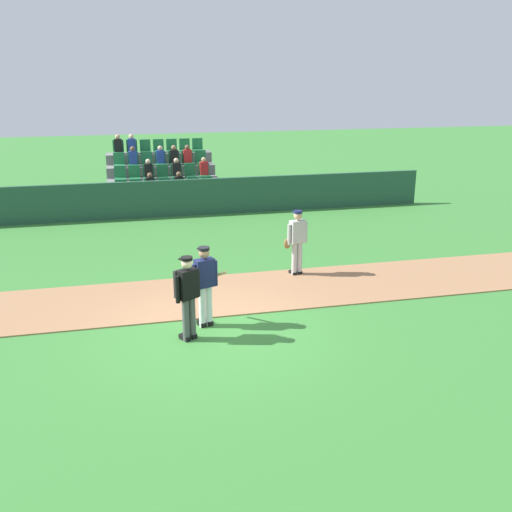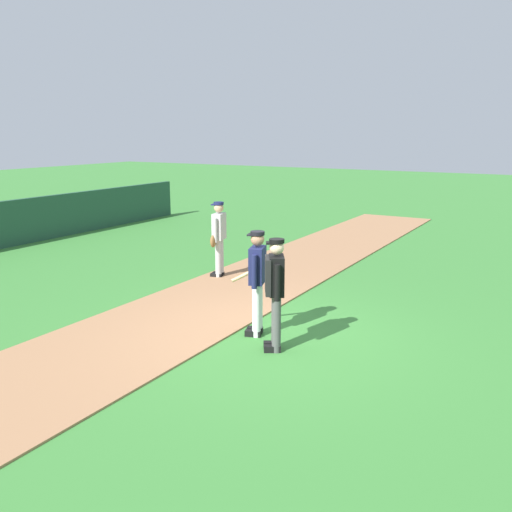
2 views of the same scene
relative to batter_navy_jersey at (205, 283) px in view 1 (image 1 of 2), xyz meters
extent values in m
plane|color=#387A33|center=(0.03, -0.26, -0.97)|extent=(80.00, 80.00, 0.00)
cube|color=#9E704C|center=(0.03, 1.69, -0.95)|extent=(28.00, 2.67, 0.03)
cube|color=#234C38|center=(0.03, 9.93, -0.29)|extent=(20.00, 0.16, 1.36)
cube|color=slate|center=(0.03, 12.23, -0.82)|extent=(4.45, 3.80, 0.30)
cube|color=slate|center=(0.03, 10.95, -0.47)|extent=(4.35, 0.85, 0.40)
cube|color=#237542|center=(-1.62, 10.85, -0.22)|extent=(0.44, 0.40, 0.08)
cube|color=#237542|center=(-1.62, 11.07, 0.03)|extent=(0.44, 0.08, 0.50)
cube|color=#237542|center=(-1.07, 10.85, -0.22)|extent=(0.44, 0.40, 0.08)
cube|color=#237542|center=(-1.07, 11.07, 0.03)|extent=(0.44, 0.08, 0.50)
cube|color=#237542|center=(-0.52, 10.85, -0.22)|extent=(0.44, 0.40, 0.08)
cube|color=#237542|center=(-0.52, 11.07, 0.03)|extent=(0.44, 0.08, 0.50)
cube|color=black|center=(-0.52, 10.90, 0.08)|extent=(0.32, 0.22, 0.52)
sphere|color=brown|center=(-0.52, 10.90, 0.43)|extent=(0.20, 0.20, 0.20)
cube|color=#237542|center=(0.03, 10.85, -0.22)|extent=(0.44, 0.40, 0.08)
cube|color=#237542|center=(0.03, 11.07, 0.03)|extent=(0.44, 0.08, 0.50)
cube|color=#237542|center=(0.58, 10.85, -0.22)|extent=(0.44, 0.40, 0.08)
cube|color=#237542|center=(0.58, 11.07, 0.03)|extent=(0.44, 0.08, 0.50)
cube|color=black|center=(0.58, 10.90, 0.08)|extent=(0.32, 0.22, 0.52)
sphere|color=brown|center=(0.58, 10.90, 0.43)|extent=(0.20, 0.20, 0.20)
cube|color=#237542|center=(1.13, 10.85, -0.22)|extent=(0.44, 0.40, 0.08)
cube|color=#237542|center=(1.13, 11.07, 0.03)|extent=(0.44, 0.08, 0.50)
cube|color=#237542|center=(1.68, 10.85, -0.22)|extent=(0.44, 0.40, 0.08)
cube|color=#237542|center=(1.68, 11.07, 0.03)|extent=(0.44, 0.08, 0.50)
cube|color=slate|center=(0.03, 11.80, -0.07)|extent=(4.35, 0.85, 0.40)
cube|color=#237542|center=(-1.62, 11.70, 0.18)|extent=(0.44, 0.40, 0.08)
cube|color=#237542|center=(-1.62, 11.92, 0.43)|extent=(0.44, 0.08, 0.50)
cube|color=#237542|center=(-1.07, 11.70, 0.18)|extent=(0.44, 0.40, 0.08)
cube|color=#237542|center=(-1.07, 11.92, 0.43)|extent=(0.44, 0.08, 0.50)
cube|color=#237542|center=(-0.52, 11.70, 0.18)|extent=(0.44, 0.40, 0.08)
cube|color=#237542|center=(-0.52, 11.92, 0.43)|extent=(0.44, 0.08, 0.50)
cube|color=black|center=(-0.52, 11.75, 0.48)|extent=(0.32, 0.22, 0.52)
sphere|color=beige|center=(-0.52, 11.75, 0.83)|extent=(0.20, 0.20, 0.20)
cube|color=#237542|center=(0.03, 11.70, 0.18)|extent=(0.44, 0.40, 0.08)
cube|color=#237542|center=(0.03, 11.92, 0.43)|extent=(0.44, 0.08, 0.50)
cube|color=#237542|center=(0.58, 11.70, 0.18)|extent=(0.44, 0.40, 0.08)
cube|color=#237542|center=(0.58, 11.92, 0.43)|extent=(0.44, 0.08, 0.50)
cube|color=black|center=(0.58, 11.75, 0.48)|extent=(0.32, 0.22, 0.52)
sphere|color=beige|center=(0.58, 11.75, 0.83)|extent=(0.20, 0.20, 0.20)
cube|color=#237542|center=(1.13, 11.70, 0.18)|extent=(0.44, 0.40, 0.08)
cube|color=#237542|center=(1.13, 11.92, 0.43)|extent=(0.44, 0.08, 0.50)
cube|color=#237542|center=(1.68, 11.70, 0.18)|extent=(0.44, 0.40, 0.08)
cube|color=#237542|center=(1.68, 11.92, 0.43)|extent=(0.44, 0.08, 0.50)
cube|color=red|center=(1.68, 11.75, 0.48)|extent=(0.32, 0.22, 0.52)
sphere|color=tan|center=(1.68, 11.75, 0.83)|extent=(0.20, 0.20, 0.20)
cube|color=slate|center=(0.03, 12.65, 0.33)|extent=(4.35, 0.85, 0.40)
cube|color=#237542|center=(-1.62, 12.55, 0.58)|extent=(0.44, 0.40, 0.08)
cube|color=#237542|center=(-1.62, 12.77, 0.83)|extent=(0.44, 0.08, 0.50)
cube|color=#237542|center=(-1.07, 12.55, 0.58)|extent=(0.44, 0.40, 0.08)
cube|color=#237542|center=(-1.07, 12.77, 0.83)|extent=(0.44, 0.08, 0.50)
cube|color=#263F99|center=(-1.07, 12.60, 0.88)|extent=(0.32, 0.22, 0.52)
sphere|color=brown|center=(-1.07, 12.60, 1.23)|extent=(0.20, 0.20, 0.20)
cube|color=#237542|center=(-0.52, 12.55, 0.58)|extent=(0.44, 0.40, 0.08)
cube|color=#237542|center=(-0.52, 12.77, 0.83)|extent=(0.44, 0.08, 0.50)
cube|color=#237542|center=(0.03, 12.55, 0.58)|extent=(0.44, 0.40, 0.08)
cube|color=#237542|center=(0.03, 12.77, 0.83)|extent=(0.44, 0.08, 0.50)
cube|color=#263F99|center=(0.03, 12.60, 0.88)|extent=(0.32, 0.22, 0.52)
sphere|color=beige|center=(0.03, 12.60, 1.23)|extent=(0.20, 0.20, 0.20)
cube|color=#237542|center=(0.58, 12.55, 0.58)|extent=(0.44, 0.40, 0.08)
cube|color=#237542|center=(0.58, 12.77, 0.83)|extent=(0.44, 0.08, 0.50)
cube|color=black|center=(0.58, 12.60, 0.88)|extent=(0.32, 0.22, 0.52)
sphere|color=#9E7051|center=(0.58, 12.60, 1.23)|extent=(0.20, 0.20, 0.20)
cube|color=#237542|center=(1.13, 12.55, 0.58)|extent=(0.44, 0.40, 0.08)
cube|color=#237542|center=(1.13, 12.77, 0.83)|extent=(0.44, 0.08, 0.50)
cube|color=red|center=(1.13, 12.60, 0.88)|extent=(0.32, 0.22, 0.52)
sphere|color=brown|center=(1.13, 12.60, 1.23)|extent=(0.20, 0.20, 0.20)
cube|color=#237542|center=(1.68, 12.55, 0.58)|extent=(0.44, 0.40, 0.08)
cube|color=#237542|center=(1.68, 12.77, 0.83)|extent=(0.44, 0.08, 0.50)
cube|color=slate|center=(0.03, 13.50, 0.73)|extent=(4.35, 0.85, 0.40)
cube|color=#237542|center=(-1.62, 13.40, 0.98)|extent=(0.44, 0.40, 0.08)
cube|color=#237542|center=(-1.62, 13.62, 1.23)|extent=(0.44, 0.08, 0.50)
cube|color=black|center=(-1.62, 13.45, 1.28)|extent=(0.32, 0.22, 0.52)
sphere|color=tan|center=(-1.62, 13.45, 1.63)|extent=(0.20, 0.20, 0.20)
cube|color=#237542|center=(-1.07, 13.40, 0.98)|extent=(0.44, 0.40, 0.08)
cube|color=#237542|center=(-1.07, 13.62, 1.23)|extent=(0.44, 0.08, 0.50)
cube|color=#263F99|center=(-1.07, 13.45, 1.28)|extent=(0.32, 0.22, 0.52)
sphere|color=beige|center=(-1.07, 13.45, 1.63)|extent=(0.20, 0.20, 0.20)
cube|color=#237542|center=(-0.52, 13.40, 0.98)|extent=(0.44, 0.40, 0.08)
cube|color=#237542|center=(-0.52, 13.62, 1.23)|extent=(0.44, 0.08, 0.50)
cube|color=#237542|center=(0.03, 13.40, 0.98)|extent=(0.44, 0.40, 0.08)
cube|color=#237542|center=(0.03, 13.62, 1.23)|extent=(0.44, 0.08, 0.50)
cube|color=#237542|center=(0.58, 13.40, 0.98)|extent=(0.44, 0.40, 0.08)
cube|color=#237542|center=(0.58, 13.62, 1.23)|extent=(0.44, 0.08, 0.50)
cube|color=#237542|center=(1.13, 13.40, 0.98)|extent=(0.44, 0.40, 0.08)
cube|color=#237542|center=(1.13, 13.62, 1.23)|extent=(0.44, 0.08, 0.50)
cube|color=#237542|center=(1.68, 13.40, 0.98)|extent=(0.44, 0.40, 0.08)
cube|color=#237542|center=(1.68, 13.62, 1.23)|extent=(0.44, 0.08, 0.50)
cylinder|color=white|center=(-0.08, -0.03, -0.52)|extent=(0.14, 0.14, 0.90)
cylinder|color=white|center=(0.07, 0.02, -0.52)|extent=(0.14, 0.14, 0.90)
cube|color=black|center=(-0.10, 0.02, -0.92)|extent=(0.19, 0.28, 0.10)
cube|color=black|center=(0.05, 0.07, -0.92)|extent=(0.19, 0.28, 0.10)
cube|color=#191E47|center=(0.00, -0.01, 0.23)|extent=(0.45, 0.33, 0.60)
cylinder|color=#191E47|center=(-0.24, -0.09, 0.18)|extent=(0.09, 0.09, 0.55)
cylinder|color=#191E47|center=(0.23, 0.07, 0.18)|extent=(0.09, 0.09, 0.55)
sphere|color=#9E7051|center=(0.00, -0.01, 0.66)|extent=(0.22, 0.22, 0.22)
cylinder|color=black|center=(0.00, -0.01, 0.76)|extent=(0.23, 0.23, 0.06)
cube|color=black|center=(-0.04, 0.09, 0.73)|extent=(0.21, 0.17, 0.02)
cylinder|color=tan|center=(0.20, 0.16, 0.08)|extent=(0.51, 0.68, 0.41)
cylinder|color=#4C4C4C|center=(-0.49, -0.62, -0.52)|extent=(0.14, 0.14, 0.90)
cylinder|color=#4C4C4C|center=(-0.35, -0.54, -0.52)|extent=(0.14, 0.14, 0.90)
cube|color=black|center=(-0.52, -0.57, -0.92)|extent=(0.24, 0.28, 0.10)
cube|color=black|center=(-0.39, -0.49, -0.92)|extent=(0.24, 0.28, 0.10)
cube|color=black|center=(-0.42, -0.58, 0.23)|extent=(0.46, 0.39, 0.60)
cylinder|color=black|center=(-0.64, -0.71, 0.18)|extent=(0.09, 0.09, 0.55)
cylinder|color=black|center=(-0.21, -0.45, 0.18)|extent=(0.09, 0.09, 0.55)
sphere|color=beige|center=(-0.42, -0.58, 0.66)|extent=(0.22, 0.22, 0.22)
cylinder|color=black|center=(-0.42, -0.58, 0.76)|extent=(0.23, 0.23, 0.06)
cube|color=black|center=(-0.47, -0.50, 0.73)|extent=(0.22, 0.20, 0.02)
cube|color=black|center=(-0.49, -0.47, 0.23)|extent=(0.42, 0.29, 0.56)
cylinder|color=#B2B2B2|center=(2.73, 2.61, -0.52)|extent=(0.14, 0.14, 0.90)
cylinder|color=#B2B2B2|center=(2.89, 2.65, -0.52)|extent=(0.14, 0.14, 0.90)
cube|color=black|center=(2.72, 2.67, -0.92)|extent=(0.18, 0.28, 0.10)
cube|color=black|center=(2.88, 2.71, -0.92)|extent=(0.18, 0.28, 0.10)
cube|color=#B2B2B2|center=(2.81, 2.63, 0.23)|extent=(0.44, 0.31, 0.60)
cylinder|color=#B2B2B2|center=(2.57, 2.57, 0.18)|extent=(0.09, 0.09, 0.55)
cylinder|color=#B2B2B2|center=(3.06, 2.69, 0.18)|extent=(0.09, 0.09, 0.55)
sphere|color=tan|center=(2.81, 2.63, 0.66)|extent=(0.22, 0.22, 0.22)
cylinder|color=#191E4C|center=(2.81, 2.63, 0.76)|extent=(0.23, 0.23, 0.06)
cube|color=#191E4C|center=(2.79, 2.73, 0.73)|extent=(0.20, 0.16, 0.02)
ellipsoid|color=brown|center=(2.54, 2.62, -0.07)|extent=(0.22, 0.16, 0.28)
camera|label=1|loc=(-1.51, -11.21, 4.23)|focal=40.44mm
camera|label=2|loc=(-7.58, -4.37, 2.36)|focal=38.87mm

